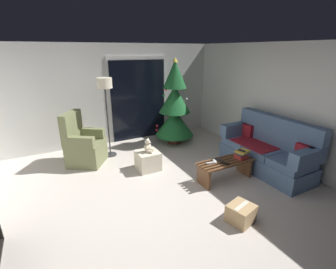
{
  "coord_description": "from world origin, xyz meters",
  "views": [
    {
      "loc": [
        -1.57,
        -3.06,
        2.35
      ],
      "look_at": [
        0.4,
        0.7,
        0.85
      ],
      "focal_mm": 25.84,
      "sensor_mm": 36.0,
      "label": 1
    }
  ],
  "objects_px": {
    "remote_black": "(225,163)",
    "remote_silver": "(210,163)",
    "cell_phone": "(242,150)",
    "teddy_bear_cream": "(148,146)",
    "christmas_tree": "(175,107)",
    "floor_lamp": "(105,91)",
    "remote_white": "(215,161)",
    "armchair": "(84,146)",
    "couch": "(267,151)",
    "cardboard_box_taped_mid_floor": "(241,213)",
    "remote_graphite": "(218,159)",
    "ottoman": "(148,160)",
    "coffee_table": "(225,167)",
    "book_stack": "(242,154)"
  },
  "relations": [
    {
      "from": "christmas_tree",
      "to": "armchair",
      "type": "xyz_separation_m",
      "value": [
        -2.32,
        -0.18,
        -0.56
      ]
    },
    {
      "from": "couch",
      "to": "coffee_table",
      "type": "height_order",
      "value": "couch"
    },
    {
      "from": "cardboard_box_taped_mid_floor",
      "to": "couch",
      "type": "bearing_deg",
      "value": 31.51
    },
    {
      "from": "couch",
      "to": "floor_lamp",
      "type": "bearing_deg",
      "value": 140.9
    },
    {
      "from": "cell_phone",
      "to": "teddy_bear_cream",
      "type": "relative_size",
      "value": 0.5
    },
    {
      "from": "cardboard_box_taped_mid_floor",
      "to": "coffee_table",
      "type": "bearing_deg",
      "value": 60.88
    },
    {
      "from": "teddy_bear_cream",
      "to": "remote_white",
      "type": "bearing_deg",
      "value": -47.76
    },
    {
      "from": "floor_lamp",
      "to": "remote_black",
      "type": "bearing_deg",
      "value": -55.37
    },
    {
      "from": "book_stack",
      "to": "christmas_tree",
      "type": "xyz_separation_m",
      "value": [
        -0.25,
        2.19,
        0.49
      ]
    },
    {
      "from": "armchair",
      "to": "floor_lamp",
      "type": "relative_size",
      "value": 0.63
    },
    {
      "from": "cell_phone",
      "to": "ottoman",
      "type": "bearing_deg",
      "value": 123.13
    },
    {
      "from": "remote_silver",
      "to": "book_stack",
      "type": "bearing_deg",
      "value": 92.01
    },
    {
      "from": "couch",
      "to": "teddy_bear_cream",
      "type": "xyz_separation_m",
      "value": [
        -2.16,
        1.11,
        0.11
      ]
    },
    {
      "from": "book_stack",
      "to": "floor_lamp",
      "type": "bearing_deg",
      "value": 132.24
    },
    {
      "from": "floor_lamp",
      "to": "teddy_bear_cream",
      "type": "distance_m",
      "value": 1.55
    },
    {
      "from": "remote_graphite",
      "to": "cardboard_box_taped_mid_floor",
      "type": "distance_m",
      "value": 1.26
    },
    {
      "from": "remote_black",
      "to": "remote_graphite",
      "type": "distance_m",
      "value": 0.19
    },
    {
      "from": "christmas_tree",
      "to": "armchair",
      "type": "relative_size",
      "value": 1.93
    },
    {
      "from": "remote_black",
      "to": "teddy_bear_cream",
      "type": "relative_size",
      "value": 0.55
    },
    {
      "from": "christmas_tree",
      "to": "ottoman",
      "type": "bearing_deg",
      "value": -138.56
    },
    {
      "from": "remote_white",
      "to": "cell_phone",
      "type": "height_order",
      "value": "cell_phone"
    },
    {
      "from": "floor_lamp",
      "to": "ottoman",
      "type": "distance_m",
      "value": 1.76
    },
    {
      "from": "floor_lamp",
      "to": "cardboard_box_taped_mid_floor",
      "type": "distance_m",
      "value": 3.61
    },
    {
      "from": "remote_graphite",
      "to": "armchair",
      "type": "relative_size",
      "value": 0.14
    },
    {
      "from": "coffee_table",
      "to": "cell_phone",
      "type": "bearing_deg",
      "value": -8.11
    },
    {
      "from": "couch",
      "to": "cardboard_box_taped_mid_floor",
      "type": "height_order",
      "value": "couch"
    },
    {
      "from": "book_stack",
      "to": "teddy_bear_cream",
      "type": "bearing_deg",
      "value": 142.75
    },
    {
      "from": "floor_lamp",
      "to": "teddy_bear_cream",
      "type": "bearing_deg",
      "value": -64.15
    },
    {
      "from": "remote_black",
      "to": "remote_silver",
      "type": "distance_m",
      "value": 0.27
    },
    {
      "from": "christmas_tree",
      "to": "teddy_bear_cream",
      "type": "xyz_separation_m",
      "value": [
        -1.21,
        -1.08,
        -0.45
      ]
    },
    {
      "from": "cell_phone",
      "to": "cardboard_box_taped_mid_floor",
      "type": "xyz_separation_m",
      "value": [
        -0.91,
        -0.99,
        -0.42
      ]
    },
    {
      "from": "coffee_table",
      "to": "teddy_bear_cream",
      "type": "bearing_deg",
      "value": 136.28
    },
    {
      "from": "cell_phone",
      "to": "armchair",
      "type": "bearing_deg",
      "value": 122.49
    },
    {
      "from": "remote_silver",
      "to": "christmas_tree",
      "type": "xyz_separation_m",
      "value": [
        0.42,
        2.1,
        0.56
      ]
    },
    {
      "from": "remote_graphite",
      "to": "couch",
      "type": "bearing_deg",
      "value": 146.37
    },
    {
      "from": "armchair",
      "to": "floor_lamp",
      "type": "xyz_separation_m",
      "value": [
        0.6,
        0.16,
        1.1
      ]
    },
    {
      "from": "christmas_tree",
      "to": "floor_lamp",
      "type": "relative_size",
      "value": 1.22
    },
    {
      "from": "coffee_table",
      "to": "couch",
      "type": "bearing_deg",
      "value": -2.44
    },
    {
      "from": "remote_white",
      "to": "christmas_tree",
      "type": "bearing_deg",
      "value": -74.74
    },
    {
      "from": "cell_phone",
      "to": "ottoman",
      "type": "relative_size",
      "value": 0.33
    },
    {
      "from": "remote_black",
      "to": "remote_white",
      "type": "xyz_separation_m",
      "value": [
        -0.11,
        0.16,
        0.0
      ]
    },
    {
      "from": "coffee_table",
      "to": "ottoman",
      "type": "height_order",
      "value": "coffee_table"
    },
    {
      "from": "remote_black",
      "to": "ottoman",
      "type": "distance_m",
      "value": 1.57
    },
    {
      "from": "couch",
      "to": "floor_lamp",
      "type": "height_order",
      "value": "floor_lamp"
    },
    {
      "from": "coffee_table",
      "to": "cardboard_box_taped_mid_floor",
      "type": "distance_m",
      "value": 1.2
    },
    {
      "from": "cardboard_box_taped_mid_floor",
      "to": "teddy_bear_cream",
      "type": "bearing_deg",
      "value": 104.21
    },
    {
      "from": "cell_phone",
      "to": "teddy_bear_cream",
      "type": "xyz_separation_m",
      "value": [
        -1.44,
        1.11,
        -0.05
      ]
    },
    {
      "from": "christmas_tree",
      "to": "cardboard_box_taped_mid_floor",
      "type": "bearing_deg",
      "value": -101.99
    },
    {
      "from": "book_stack",
      "to": "christmas_tree",
      "type": "distance_m",
      "value": 2.26
    },
    {
      "from": "christmas_tree",
      "to": "couch",
      "type": "bearing_deg",
      "value": -66.6
    }
  ]
}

